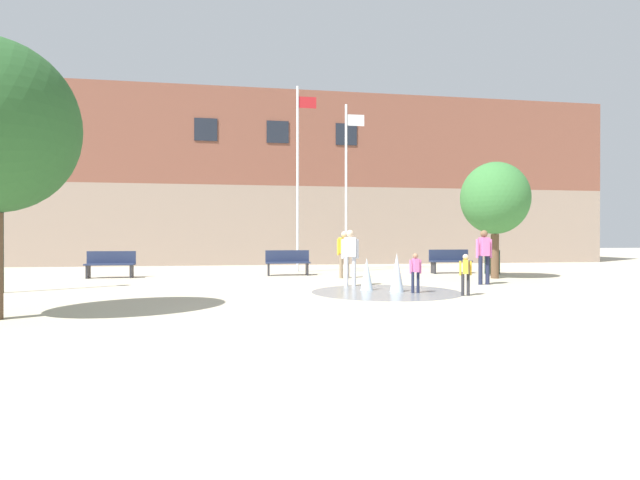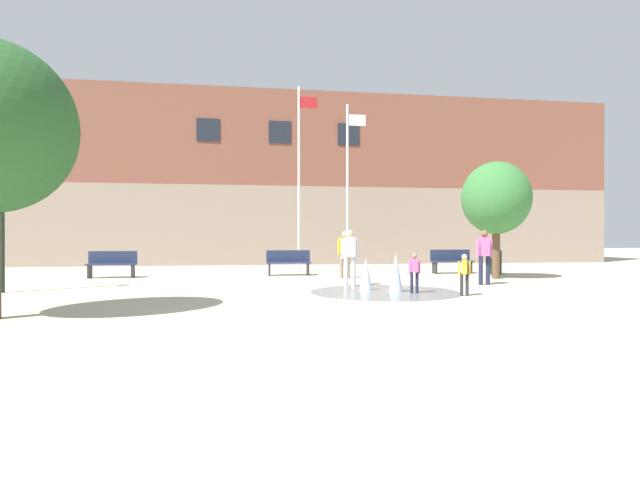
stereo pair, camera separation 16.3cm
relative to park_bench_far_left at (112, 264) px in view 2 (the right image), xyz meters
The scene contains 16 objects.
ground_plane 11.87m from the park_bench_far_left, 58.23° to the right, with size 100.00×100.00×0.00m, color #BCB299.
library_building 12.44m from the park_bench_far_left, 58.07° to the left, with size 36.00×6.05×8.82m.
splash_fountain 9.76m from the park_bench_far_left, 35.24° to the right, with size 3.77×3.77×0.99m.
park_bench_far_left is the anchor object (origin of this frame).
park_bench_under_left_flagpole 6.07m from the park_bench_far_left, ahead, with size 1.60×0.44×0.91m.
park_bench_far_right 12.34m from the park_bench_far_left, ahead, with size 1.60×0.44×0.91m.
adult_near_bench 7.97m from the park_bench_far_left, 10.04° to the right, with size 0.50×0.30×1.59m.
child_with_pink_shirt 11.78m from the park_bench_far_left, 35.48° to the right, with size 0.31×0.24×0.99m.
adult_watching 8.49m from the park_bench_far_left, 28.90° to the right, with size 0.50×0.30×1.59m.
adult_in_red 12.18m from the park_bench_far_left, 20.74° to the right, with size 0.50×0.35×1.59m.
child_running 10.57m from the park_bench_far_left, 35.33° to the right, with size 0.31×0.21×0.99m.
flagpole_left 7.72m from the park_bench_far_left, 15.28° to the left, with size 0.80×0.10×7.39m.
flagpole_right 9.37m from the park_bench_far_left, 11.90° to the left, with size 0.80×0.10×6.75m.
lamp_post_left_lane 5.14m from the park_bench_far_left, 108.91° to the right, with size 0.32×0.32×4.05m.
trash_can 13.78m from the park_bench_far_left, ahead, with size 0.56×0.56×0.90m, color #193323.
street_tree_near_building 13.21m from the park_bench_far_left, 10.20° to the right, with size 2.28×2.28×3.91m.
Camera 2 is at (-1.80, -7.83, 1.38)m, focal length 28.00 mm.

